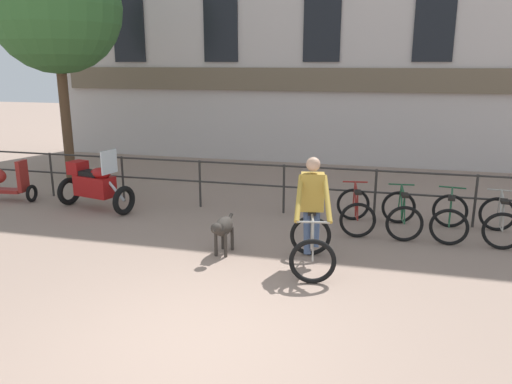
{
  "coord_description": "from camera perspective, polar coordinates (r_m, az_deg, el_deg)",
  "views": [
    {
      "loc": [
        1.97,
        -4.78,
        3.1
      ],
      "look_at": [
        -0.0,
        2.86,
        1.05
      ],
      "focal_mm": 35.0,
      "sensor_mm": 36.0,
      "label": 1
    }
  ],
  "objects": [
    {
      "name": "tree_canalside_left",
      "position": [
        14.39,
        -21.96,
        18.97
      ],
      "size": [
        3.33,
        3.33,
        6.13
      ],
      "color": "brown",
      "rests_on": "ground_plane"
    },
    {
      "name": "parked_bicycle_mid_right",
      "position": [
        9.81,
        21.25,
        -2.7
      ],
      "size": [
        0.79,
        1.18,
        0.86
      ],
      "rotation": [
        0.0,
        0.0,
        3.02
      ],
      "color": "black",
      "rests_on": "ground_plane"
    },
    {
      "name": "parked_motorcycle",
      "position": [
        11.29,
        -18.01,
        0.83
      ],
      "size": [
        1.84,
        1.02,
        1.35
      ],
      "rotation": [
        0.0,
        0.0,
        1.33
      ],
      "color": "black",
      "rests_on": "ground_plane"
    },
    {
      "name": "parked_bicycle_far_end",
      "position": [
        9.95,
        26.11,
        -2.97
      ],
      "size": [
        0.78,
        1.18,
        0.86
      ],
      "rotation": [
        0.0,
        0.0,
        3.03
      ],
      "color": "black",
      "rests_on": "ground_plane"
    },
    {
      "name": "parked_scooter",
      "position": [
        12.82,
        -26.77,
        1.1
      ],
      "size": [
        1.31,
        0.51,
        0.96
      ],
      "rotation": [
        0.0,
        0.0,
        1.66
      ],
      "color": "black",
      "rests_on": "ground_plane"
    },
    {
      "name": "ground_plane",
      "position": [
        6.03,
        -7.09,
        -16.49
      ],
      "size": [
        60.0,
        60.0,
        0.0
      ],
      "primitive_type": "plane",
      "color": "gray"
    },
    {
      "name": "dog",
      "position": [
        8.27,
        -3.8,
        -4.13
      ],
      "size": [
        0.27,
        0.91,
        0.64
      ],
      "rotation": [
        0.0,
        0.0,
        -0.03
      ],
      "color": "#332D28",
      "rests_on": "ground_plane"
    },
    {
      "name": "canal_railing",
      "position": [
        10.46,
        3.21,
        1.31
      ],
      "size": [
        15.05,
        0.05,
        1.05
      ],
      "color": "#2D2B28",
      "rests_on": "ground_plane"
    },
    {
      "name": "cyclist_with_bike",
      "position": [
        7.76,
        6.42,
        -3.06
      ],
      "size": [
        0.87,
        1.27,
        1.7
      ],
      "rotation": [
        0.0,
        0.0,
        0.17
      ],
      "color": "black",
      "rests_on": "ground_plane"
    },
    {
      "name": "parked_bicycle_near_lamp",
      "position": [
        9.73,
        11.29,
        -2.09
      ],
      "size": [
        0.81,
        1.19,
        0.86
      ],
      "rotation": [
        0.0,
        0.0,
        3.29
      ],
      "color": "black",
      "rests_on": "ground_plane"
    },
    {
      "name": "parked_bicycle_mid_left",
      "position": [
        9.73,
        16.29,
        -2.41
      ],
      "size": [
        0.74,
        1.16,
        0.86
      ],
      "rotation": [
        0.0,
        0.0,
        3.22
      ],
      "color": "black",
      "rests_on": "ground_plane"
    }
  ]
}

